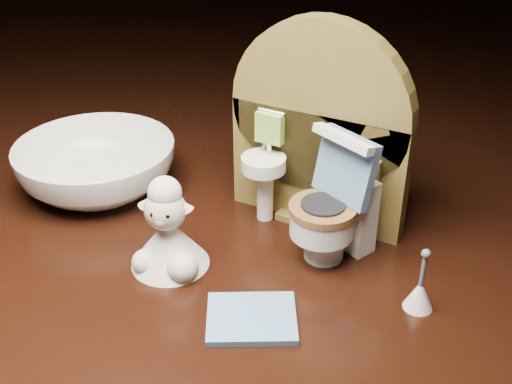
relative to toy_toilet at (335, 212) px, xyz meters
The scene contains 6 objects.
backdrop_panel 0.06m from the toy_toilet, 130.24° to the left, with size 0.13×0.05×0.15m.
toy_toilet is the anchor object (origin of this frame).
bath_mat 0.09m from the toy_toilet, 100.44° to the right, with size 0.05×0.04×0.00m, color #5B83AD.
toilet_brush 0.08m from the toy_toilet, 23.26° to the right, with size 0.02×0.02×0.04m.
plush_lamb 0.11m from the toy_toilet, 144.49° to the right, with size 0.05×0.05×0.07m.
ceramic_bowl 0.20m from the toy_toilet, behind, with size 0.12×0.12×0.04m, color white.
Camera 1 is at (0.15, -0.31, 0.26)m, focal length 45.00 mm.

